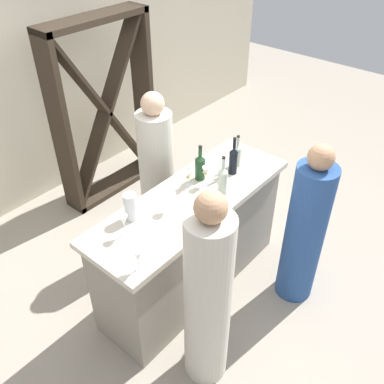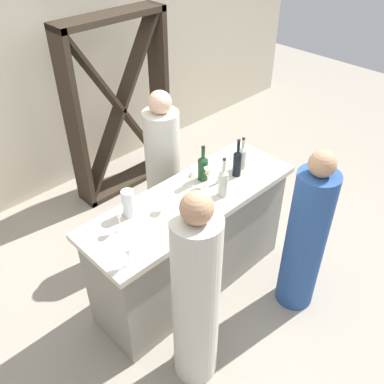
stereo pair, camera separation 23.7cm
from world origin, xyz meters
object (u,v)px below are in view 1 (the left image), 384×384
wine_bottle_leftmost_clear_pale (223,180)px  wine_bottle_second_right_clear_pale (237,154)px  wine_glass_near_left (138,257)px  wine_glass_far_center (189,175)px  wine_bottle_center_near_black (233,160)px  wine_bottle_second_left_olive_green (200,167)px  wine_glass_far_left (124,221)px  person_center_guest (305,232)px  person_right_guest (157,178)px  person_left_guest (208,300)px  wine_glass_near_center (206,173)px  wine_glass_near_right (170,198)px  water_pitcher (131,207)px  wine_rack (105,111)px

wine_bottle_leftmost_clear_pale → wine_bottle_second_right_clear_pale: size_ratio=1.16×
wine_bottle_second_right_clear_pale → wine_glass_near_left: (-1.35, -0.22, -0.00)m
wine_glass_far_center → wine_bottle_center_near_black: bearing=-22.2°
wine_bottle_second_left_olive_green → wine_glass_far_left: bearing=-177.7°
wine_glass_far_center → person_center_guest: (0.42, -0.84, -0.38)m
wine_glass_far_center → person_right_guest: 0.64m
person_center_guest → person_right_guest: 1.39m
wine_bottle_leftmost_clear_pale → wine_glass_near_left: bearing=-175.4°
person_left_guest → person_right_guest: person_left_guest is taller
person_left_guest → person_right_guest: 1.47m
wine_glass_far_center → person_center_guest: person_center_guest is taller
wine_bottle_center_near_black → person_left_guest: (-1.02, -0.56, -0.33)m
wine_bottle_leftmost_clear_pale → wine_glass_near_center: wine_bottle_leftmost_clear_pale is taller
person_left_guest → wine_glass_near_center: bearing=-29.0°
wine_glass_far_center → wine_glass_near_right: bearing=-164.5°
wine_glass_near_center → wine_glass_near_right: size_ratio=1.09×
water_pitcher → person_right_guest: bearing=32.7°
wine_bottle_center_near_black → wine_glass_near_center: 0.28m
wine_rack → wine_bottle_second_left_olive_green: size_ratio=6.28×
person_left_guest → person_right_guest: (0.80, 1.23, -0.03)m
wine_bottle_second_left_olive_green → person_center_guest: 0.98m
wine_glass_near_left → wine_rack: bearing=55.0°
water_pitcher → person_left_guest: 0.84m
wine_bottle_second_left_olive_green → person_left_guest: (-0.78, -0.71, -0.32)m
person_right_guest → wine_glass_near_right: bearing=-14.6°
wine_bottle_second_right_clear_pale → wine_glass_near_right: wine_bottle_second_right_clear_pale is taller
wine_bottle_leftmost_clear_pale → wine_glass_near_center: size_ratio=2.01×
person_center_guest → person_left_guest: bearing=77.9°
wine_bottle_center_near_black → person_center_guest: bearing=-86.1°
wine_glass_near_center → wine_glass_near_right: bearing=179.9°
wine_bottle_center_near_black → wine_glass_near_center: wine_bottle_center_near_black is taller
wine_bottle_second_right_clear_pale → wine_glass_far_left: 1.20m
wine_bottle_leftmost_clear_pale → wine_bottle_second_right_clear_pale: bearing=20.1°
wine_bottle_leftmost_clear_pale → wine_glass_far_left: wine_bottle_leftmost_clear_pale is taller
person_center_guest → wine_glass_near_right: bearing=38.9°
wine_bottle_second_right_clear_pale → wine_glass_near_center: (-0.38, 0.02, 0.00)m
wine_bottle_second_right_clear_pale → person_right_guest: person_right_guest is taller
wine_glass_near_right → person_left_guest: person_left_guest is taller
wine_glass_far_left → water_pitcher: water_pitcher is taller
wine_bottle_center_near_black → wine_glass_near_right: size_ratio=2.19×
wine_bottle_leftmost_clear_pale → person_right_guest: size_ratio=0.21×
wine_bottle_center_near_black → wine_glass_far_left: wine_bottle_center_near_black is taller
wine_glass_near_left → wine_glass_far_left: 0.34m
wine_bottle_leftmost_clear_pale → person_right_guest: person_right_guest is taller
wine_glass_far_left → person_center_guest: size_ratio=0.11×
person_left_guest → person_center_guest: 1.08m
wine_rack → wine_glass_far_left: wine_rack is taller
wine_glass_near_left → person_left_guest: 0.54m
wine_glass_far_left → wine_bottle_second_right_clear_pale: bearing=-3.8°
wine_bottle_center_near_black → wine_bottle_second_right_clear_pale: wine_bottle_center_near_black is taller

